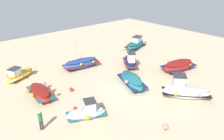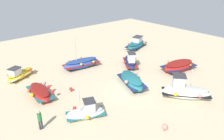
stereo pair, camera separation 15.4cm
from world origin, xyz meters
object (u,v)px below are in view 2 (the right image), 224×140
Objects in this scene: fishing_boat_6 at (81,63)px; person_walking at (40,119)px; fishing_boat_1 at (130,61)px; fishing_boat_5 at (40,92)px; fishing_boat_2 at (86,112)px; fishing_boat_7 at (185,91)px; fishing_boat_4 at (179,66)px; mooring_buoy_1 at (71,89)px; mooring_buoy_0 at (165,127)px; fishing_boat_8 at (20,74)px; fishing_boat_0 at (132,81)px.

person_walking is (8.82, 7.84, 0.37)m from fishing_boat_6.
fishing_boat_1 is 14.44m from person_walking.
fishing_boat_5 is 2.38× the size of person_walking.
person_walking is at bearing -18.64° from fishing_boat_5.
fishing_boat_2 is 0.78× the size of fishing_boat_7.
person_walking is (1.95, 4.62, 0.49)m from fishing_boat_5.
fishing_boat_1 is 11.55m from fishing_boat_2.
fishing_boat_4 reaches higher than mooring_buoy_1.
fishing_boat_4 is 7.97× the size of mooring_buoy_0.
fishing_boat_4 is at bearing 162.29° from mooring_buoy_1.
fishing_boat_2 is 13.98m from fishing_boat_4.
fishing_boat_2 is at bearing 27.32° from fishing_boat_7.
mooring_buoy_0 is (-5.17, 16.26, -0.12)m from fishing_boat_8.
mooring_buoy_0 is (6.78, 10.47, -0.30)m from fishing_boat_1.
fishing_boat_5 is at bearing 64.65° from fishing_boat_8.
fishing_boat_0 is 1.17× the size of fishing_boat_1.
person_walking reaches higher than fishing_boat_4.
fishing_boat_0 is 1.16× the size of fishing_boat_8.
mooring_buoy_0 is (-7.05, 6.31, -0.59)m from person_walking.
fishing_boat_2 is at bearing 19.60° from fishing_boat_5.
fishing_boat_0 is 9.36× the size of mooring_buoy_1.
fishing_boat_8 is at bearing 170.66° from fishing_boat_6.
mooring_buoy_0 is at bearing 29.26° from fishing_boat_5.
fishing_boat_1 reaches higher than fishing_boat_4.
fishing_boat_4 is 6.50m from fishing_boat_7.
mooring_buoy_0 is (5.31, 1.69, -0.36)m from fishing_boat_7.
fishing_boat_8 is (8.39, -9.55, -0.07)m from fishing_boat_0.
fishing_boat_7 is 1.13× the size of fishing_boat_8.
person_walking is at bearing -67.49° from fishing_boat_0.
fishing_boat_5 is at bearing -65.02° from mooring_buoy_0.
fishing_boat_2 is at bearing -58.07° from fishing_boat_0.
fishing_boat_0 is 2.76× the size of person_walking.
fishing_boat_0 is at bearing -76.52° from person_walking.
mooring_buoy_0 is (3.21, 6.71, -0.19)m from fishing_boat_0.
fishing_boat_0 is 1.31× the size of fishing_boat_2.
fishing_boat_2 reaches higher than fishing_boat_4.
fishing_boat_5 is 13.91m from fishing_boat_7.
fishing_boat_5 is at bearing 7.93° from fishing_boat_7.
fishing_boat_6 reaches higher than fishing_boat_0.
fishing_boat_0 is 5.44m from fishing_boat_7.
fishing_boat_2 reaches higher than fishing_boat_8.
fishing_boat_7 is (-2.09, 5.02, 0.17)m from fishing_boat_0.
mooring_buoy_1 is at bearing -98.60° from fishing_boat_0.
fishing_boat_4 is at bearing 119.67° from fishing_boat_8.
fishing_boat_6 is at bearing -90.44° from fishing_boat_1.
person_walking is at bearing -37.38° from fishing_boat_1.
mooring_buoy_1 is at bearing -42.26° from person_walking.
fishing_boat_6 reaches higher than fishing_boat_1.
fishing_boat_0 is 9.32m from fishing_boat_5.
person_walking is at bearing 53.12° from fishing_boat_8.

